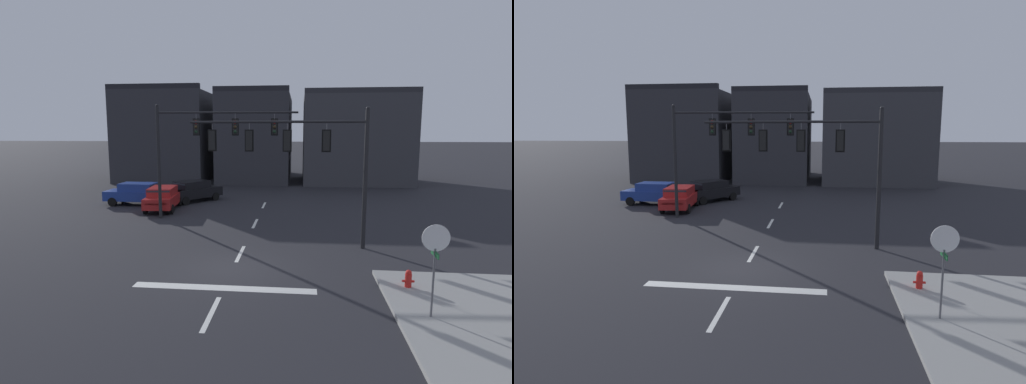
% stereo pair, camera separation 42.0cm
% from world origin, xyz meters
% --- Properties ---
extents(ground_plane, '(400.00, 400.00, 0.00)m').
position_xyz_m(ground_plane, '(0.00, 0.00, 0.00)').
color(ground_plane, '#232328').
extents(sidewalk_near_corner, '(5.00, 8.00, 0.15)m').
position_xyz_m(sidewalk_near_corner, '(7.86, -4.00, 0.07)').
color(sidewalk_near_corner, gray).
rests_on(sidewalk_near_corner, ground).
extents(stop_bar_paint, '(6.40, 0.50, 0.01)m').
position_xyz_m(stop_bar_paint, '(0.00, -2.00, 0.00)').
color(stop_bar_paint, silver).
rests_on(stop_bar_paint, ground).
extents(lane_centreline, '(0.16, 26.40, 0.01)m').
position_xyz_m(lane_centreline, '(0.00, 2.00, 0.00)').
color(lane_centreline, silver).
rests_on(lane_centreline, ground).
extents(signal_mast_near_side, '(8.27, 0.75, 6.46)m').
position_xyz_m(signal_mast_near_side, '(2.60, 3.66, 4.51)').
color(signal_mast_near_side, black).
rests_on(signal_mast_near_side, ground).
extents(signal_mast_far_side, '(8.57, 0.75, 6.98)m').
position_xyz_m(signal_mast_far_side, '(-3.27, 9.09, 4.93)').
color(signal_mast_far_side, black).
rests_on(signal_mast_far_side, ground).
extents(stop_sign, '(0.76, 0.64, 2.83)m').
position_xyz_m(stop_sign, '(6.33, -3.83, 2.14)').
color(stop_sign, '#56565B').
rests_on(stop_sign, ground).
extents(car_lot_nearside, '(4.50, 2.01, 1.61)m').
position_xyz_m(car_lot_nearside, '(-9.33, 13.24, 0.86)').
color(car_lot_nearside, navy).
rests_on(car_lot_nearside, ground).
extents(car_lot_middle, '(4.09, 4.60, 1.61)m').
position_xyz_m(car_lot_middle, '(-5.55, 15.04, 0.86)').
color(car_lot_middle, black).
rests_on(car_lot_middle, ground).
extents(car_lot_farside, '(2.28, 4.59, 1.61)m').
position_xyz_m(car_lot_farside, '(-6.73, 11.49, 0.86)').
color(car_lot_farside, '#A81E1E').
rests_on(car_lot_farside, ground).
extents(fire_hydrant, '(0.40, 0.30, 0.75)m').
position_xyz_m(fire_hydrant, '(6.26, -1.60, 0.33)').
color(fire_hydrant, red).
rests_on(fire_hydrant, ground).
extents(building_row, '(30.46, 13.87, 10.00)m').
position_xyz_m(building_row, '(-2.33, 29.99, 4.62)').
color(building_row, '#2D2D33').
rests_on(building_row, ground).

